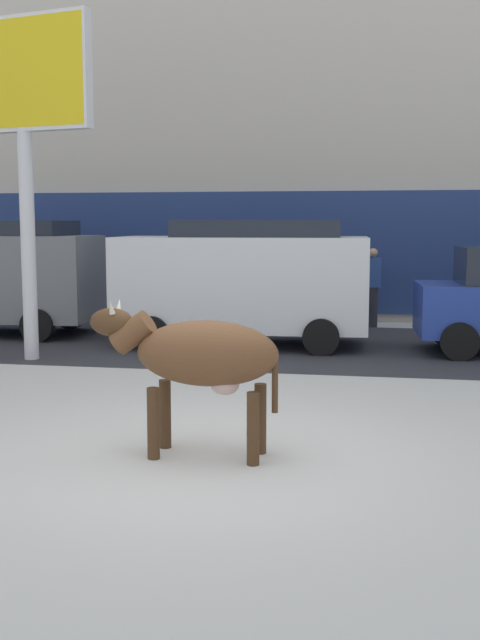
{
  "coord_description": "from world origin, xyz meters",
  "views": [
    {
      "loc": [
        1.75,
        -7.21,
        2.27
      ],
      "look_at": [
        0.04,
        2.07,
        1.1
      ],
      "focal_mm": 43.96,
      "sensor_mm": 36.0,
      "label": 1
    }
  ],
  "objects_px": {
    "cow_brown": "(200,356)",
    "car_white_van": "(243,279)",
    "pedestrian_near_billboard": "(372,287)",
    "billboard": "(23,95)"
  },
  "relations": [
    {
      "from": "billboard",
      "to": "car_white_van",
      "type": "bearing_deg",
      "value": 33.53
    },
    {
      "from": "car_white_van",
      "to": "pedestrian_near_billboard",
      "type": "bearing_deg",
      "value": 52.69
    },
    {
      "from": "cow_brown",
      "to": "car_white_van",
      "type": "bearing_deg",
      "value": 96.75
    },
    {
      "from": "car_white_van",
      "to": "cow_brown",
      "type": "bearing_deg",
      "value": -83.25
    },
    {
      "from": "car_white_van",
      "to": "pedestrian_near_billboard",
      "type": "distance_m",
      "value": 3.85
    },
    {
      "from": "billboard",
      "to": "cow_brown",
      "type": "bearing_deg",
      "value": -50.0
    },
    {
      "from": "billboard",
      "to": "car_white_van",
      "type": "xyz_separation_m",
      "value": [
        3.23,
        2.14,
        -3.07
      ]
    },
    {
      "from": "cow_brown",
      "to": "pedestrian_near_billboard",
      "type": "height_order",
      "value": "pedestrian_near_billboard"
    },
    {
      "from": "cow_brown",
      "to": "pedestrian_near_billboard",
      "type": "bearing_deg",
      "value": 81.48
    },
    {
      "from": "cow_brown",
      "to": "billboard",
      "type": "height_order",
      "value": "billboard"
    }
  ]
}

